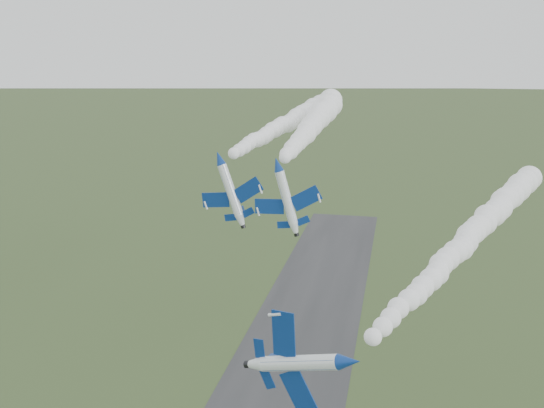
# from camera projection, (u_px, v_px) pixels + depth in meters

# --- Properties ---
(runway) EXTENTS (24.00, 260.00, 0.04)m
(runway) POSITION_uv_depth(u_px,v_px,m) (275.00, 408.00, 105.17)
(runway) COLOR #303032
(runway) RESTS_ON ground
(jet_lead) EXTENTS (6.73, 12.69, 10.27)m
(jet_lead) POSITION_uv_depth(u_px,v_px,m) (349.00, 362.00, 54.86)
(jet_lead) COLOR white
(smoke_trail_jet_lead) EXTENTS (25.98, 65.52, 4.44)m
(smoke_trail_jet_lead) POSITION_uv_depth(u_px,v_px,m) (472.00, 235.00, 84.32)
(smoke_trail_jet_lead) COLOR white
(jet_pair_left) EXTENTS (9.41, 11.84, 3.94)m
(jet_pair_left) POSITION_uv_depth(u_px,v_px,m) (219.00, 158.00, 86.97)
(jet_pair_left) COLOR white
(smoke_trail_jet_pair_left) EXTENTS (13.40, 68.71, 4.50)m
(smoke_trail_jet_pair_left) POSITION_uv_depth(u_px,v_px,m) (292.00, 120.00, 121.03)
(smoke_trail_jet_pair_left) COLOR white
(jet_pair_right) EXTENTS (9.33, 11.64, 3.61)m
(jet_pair_right) POSITION_uv_depth(u_px,v_px,m) (277.00, 164.00, 84.23)
(jet_pair_right) COLOR white
(smoke_trail_jet_pair_right) EXTENTS (5.66, 60.23, 5.41)m
(smoke_trail_jet_pair_right) POSITION_uv_depth(u_px,v_px,m) (313.00, 123.00, 114.56)
(smoke_trail_jet_pair_right) COLOR white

